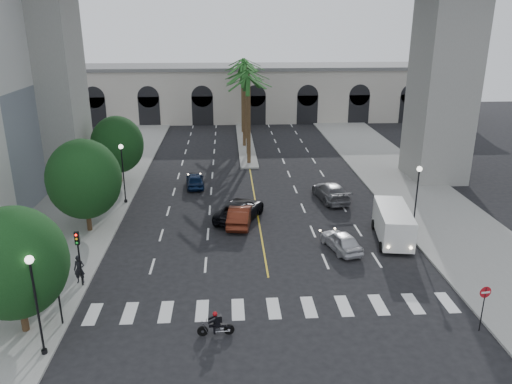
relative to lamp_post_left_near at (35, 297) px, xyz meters
name	(u,v)px	position (x,y,z in m)	size (l,w,h in m)	color
ground	(271,294)	(11.40, 5.00, -3.22)	(140.00, 140.00, 0.00)	black
sidewalk_left	(81,208)	(-3.60, 20.00, -3.15)	(8.00, 100.00, 0.15)	gray
sidewalk_right	(424,201)	(26.40, 20.00, -3.15)	(8.00, 100.00, 0.15)	gray
median	(245,142)	(11.40, 43.00, -3.12)	(2.00, 24.00, 0.20)	gray
pier_building	(241,92)	(11.40, 60.00, 1.04)	(71.00, 10.50, 8.50)	beige
palm_a	(249,82)	(11.40, 33.00, 5.88)	(3.20, 3.20, 10.30)	#47331E
palm_b	(248,75)	(11.50, 37.00, 6.15)	(3.20, 3.20, 10.60)	#47331E
palm_c	(244,75)	(11.20, 41.00, 5.69)	(3.20, 3.20, 10.10)	#47331E
palm_d	(245,66)	(11.55, 45.00, 6.43)	(3.20, 3.20, 10.90)	#47331E
palm_e	(242,67)	(11.30, 49.00, 5.97)	(3.20, 3.20, 10.40)	#47331E
palm_f	(244,63)	(11.60, 53.00, 6.24)	(3.20, 3.20, 10.70)	#47331E
street_tree_near	(14,263)	(-1.60, 2.00, 0.80)	(5.20, 5.20, 6.89)	#382616
street_tree_mid	(84,179)	(-1.60, 15.00, 0.99)	(5.44, 5.44, 7.21)	#382616
street_tree_far	(117,145)	(-1.60, 27.00, 0.68)	(5.04, 5.04, 6.68)	#382616
lamp_post_left_near	(35,297)	(0.00, 0.00, 0.00)	(0.40, 0.40, 5.35)	black
lamp_post_left_far	(123,169)	(0.00, 21.00, 0.00)	(0.40, 0.40, 5.35)	black
lamp_post_right	(417,194)	(22.80, 13.00, 0.00)	(0.40, 0.40, 5.35)	black
traffic_signal_near	(57,284)	(0.10, 2.50, -0.71)	(0.25, 0.18, 3.65)	black
traffic_signal_far	(78,250)	(0.10, 6.50, -0.71)	(0.25, 0.18, 3.65)	black
motorcycle_rider	(217,324)	(8.27, 1.19, -2.60)	(1.91, 0.51, 1.37)	black
car_a	(341,241)	(16.84, 10.71, -2.53)	(1.63, 4.05, 1.38)	silver
car_b	(240,215)	(9.90, 15.73, -2.43)	(1.66, 4.77, 1.57)	#531D10
car_c	(240,210)	(9.90, 16.85, -2.43)	(2.64, 5.72, 1.59)	black
car_d	(331,192)	(18.17, 20.87, -2.43)	(2.21, 5.43, 1.58)	slate
car_e	(195,180)	(5.84, 25.28, -2.52)	(1.65, 4.10, 1.40)	#0E1F42
cargo_van	(393,223)	(20.89, 12.02, -1.86)	(3.01, 6.01, 2.45)	white
pedestrian_a	(79,269)	(-0.10, 6.83, -2.18)	(0.65, 0.43, 1.79)	black
pedestrian_b	(37,229)	(-4.89, 13.42, -2.25)	(0.80, 0.62, 1.64)	black
do_not_enter_sign	(484,299)	(21.90, 0.74, -1.34)	(0.63, 0.12, 2.59)	black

